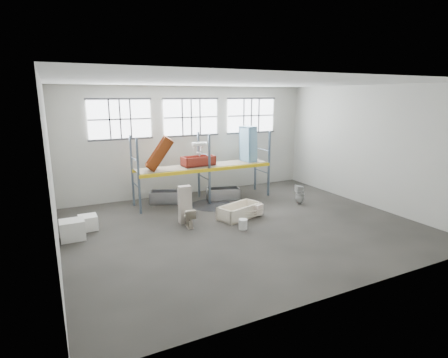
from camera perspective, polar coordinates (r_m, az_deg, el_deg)
floor at (r=12.89m, az=2.97°, el=-7.67°), size 12.00×10.00×0.10m
ceiling at (r=12.05m, az=3.27°, el=15.62°), size 12.00×10.00×0.10m
wall_back at (r=16.75m, az=-5.40°, el=6.18°), size 12.00×0.10×5.00m
wall_front at (r=8.29m, az=20.44°, el=-1.94°), size 12.00×0.10×5.00m
wall_left at (r=10.69m, az=-26.48°, el=0.79°), size 0.10×10.00×5.00m
wall_right at (r=16.03m, az=22.41°, el=4.92°), size 0.10×10.00×5.00m
window_left at (r=15.69m, az=-16.46°, el=9.26°), size 2.60×0.04×1.60m
window_mid at (r=16.55m, az=-5.35°, el=9.92°), size 2.60×0.04×1.60m
window_right at (r=17.94m, az=4.39°, el=10.20°), size 2.60×0.04×1.60m
rack_upright_la at (r=14.04m, az=-13.64°, el=0.33°), size 0.08×0.08×3.00m
rack_upright_lb at (r=15.19m, az=-14.65°, el=1.24°), size 0.08×0.08×3.00m
rack_upright_ma at (r=14.95m, az=-2.37°, el=1.48°), size 0.08×0.08×3.00m
rack_upright_mb at (r=16.03m, az=-4.11°, el=2.27°), size 0.08×0.08×3.00m
rack_upright_ra at (r=16.37m, az=7.28°, el=2.42°), size 0.08×0.08×3.00m
rack_upright_rb at (r=17.36m, az=5.11°, el=3.10°), size 0.08×0.08×3.00m
rack_beam_front at (r=14.95m, az=-2.37°, el=1.48°), size 6.00×0.10×0.14m
rack_beam_back at (r=16.03m, az=-4.11°, el=2.27°), size 6.00×0.10×0.14m
shelf_deck at (r=15.47m, az=-3.27°, el=2.18°), size 5.90×1.10×0.03m
wet_patch at (r=15.15m, az=-2.01°, el=-4.21°), size 1.80×1.80×0.00m
bathtub_beige at (r=13.59m, az=2.51°, el=-5.20°), size 1.88×1.32×0.50m
cistern_spare at (r=13.73m, az=5.56°, el=-4.92°), size 0.45×0.33×0.39m
sink_in_tub at (r=13.71m, az=4.01°, el=-5.45°), size 0.54×0.54×0.15m
toilet_beige at (r=12.66m, az=-5.67°, el=-6.20°), size 0.48×0.73×0.70m
cistern_tall at (r=12.98m, az=-6.34°, el=-4.11°), size 0.45×0.29×1.39m
toilet_white at (r=15.56m, az=12.18°, el=-2.44°), size 0.48×0.48×0.84m
steel_tub_left at (r=15.58m, az=-9.21°, el=-2.88°), size 1.59×1.19×0.53m
steel_tub_right at (r=15.86m, az=-0.14°, el=-2.41°), size 1.57×1.04×0.53m
rust_tub_flat at (r=15.30m, az=-4.18°, el=2.95°), size 1.46×0.77×0.40m
rust_tub_tilted at (r=14.51m, az=-10.42°, el=4.11°), size 1.27×0.91×1.41m
sink_on_shelf at (r=15.08m, az=-3.98°, el=3.86°), size 0.73×0.60×0.60m
blue_tub_upright at (r=16.32m, az=3.93°, el=5.65°), size 0.62×0.83×1.64m
bucket at (r=12.45m, az=3.09°, el=-7.31°), size 0.40×0.40×0.36m
carton_near at (r=12.56m, az=-23.31°, el=-7.55°), size 0.75×0.65×0.65m
carton_far at (r=13.26m, az=-21.13°, el=-6.59°), size 0.61×0.61×0.50m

